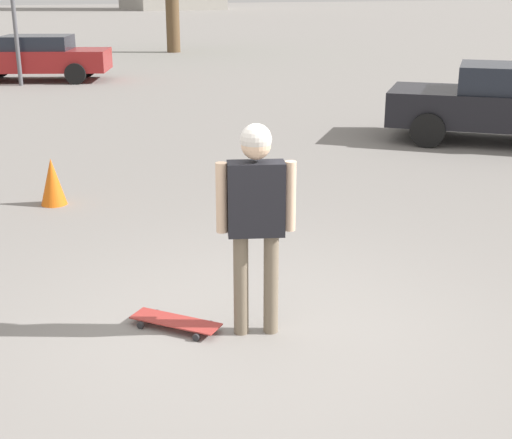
# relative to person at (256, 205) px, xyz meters

# --- Properties ---
(ground_plane) EXTENTS (220.00, 220.00, 0.00)m
(ground_plane) POSITION_rel_person_xyz_m (0.00, 0.00, -1.11)
(ground_plane) COLOR gray
(person) EXTENTS (0.35, 0.59, 1.76)m
(person) POSITION_rel_person_xyz_m (0.00, 0.00, 0.00)
(person) COLOR #7A6B56
(person) RESTS_ON ground_plane
(skateboard) EXTENTS (0.75, 0.67, 0.07)m
(skateboard) POSITION_rel_person_xyz_m (0.37, 0.58, -1.05)
(skateboard) COLOR #A5332D
(skateboard) RESTS_ON ground_plane
(car_parked_near) EXTENTS (4.08, 4.13, 1.41)m
(car_parked_near) POSITION_rel_person_xyz_m (4.75, -7.51, -0.38)
(car_parked_near) COLOR black
(car_parked_near) RESTS_ON ground_plane
(car_parked_far) EXTENTS (3.43, 4.74, 1.34)m
(car_parked_far) POSITION_rel_person_xyz_m (17.84, -1.53, -0.40)
(car_parked_far) COLOR maroon
(car_parked_far) RESTS_ON ground_plane
(traffic_cone) EXTENTS (0.34, 0.34, 0.63)m
(traffic_cone) POSITION_rel_person_xyz_m (4.48, 0.74, -0.80)
(traffic_cone) COLOR orange
(traffic_cone) RESTS_ON ground_plane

